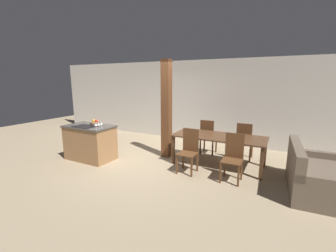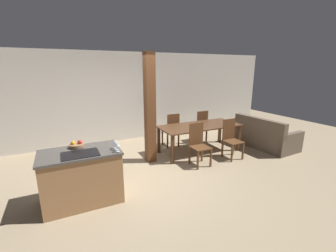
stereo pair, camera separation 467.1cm
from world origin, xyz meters
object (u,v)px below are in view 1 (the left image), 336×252
(kitchen_island, at_px, (90,142))
(dining_chair_far_left, at_px, (208,137))
(couch, at_px, (314,177))
(timber_post, at_px, (167,110))
(wine_glass_middle, at_px, (99,124))
(wine_glass_near, at_px, (96,125))
(dining_table, at_px, (219,139))
(fruit_bowl, at_px, (95,122))
(dining_chair_far_right, at_px, (244,141))
(dining_chair_near_left, at_px, (189,150))
(wine_glass_far, at_px, (101,124))
(dining_chair_near_right, at_px, (233,157))

(kitchen_island, height_order, dining_chair_far_left, dining_chair_far_left)
(couch, xyz_separation_m, timber_post, (-3.36, 0.49, 1.00))
(wine_glass_middle, xyz_separation_m, couch, (4.48, 0.84, -0.74))
(wine_glass_near, height_order, dining_table, wine_glass_near)
(fruit_bowl, distance_m, timber_post, 1.94)
(wine_glass_near, distance_m, dining_chair_far_right, 3.74)
(dining_chair_near_left, xyz_separation_m, dining_chair_far_right, (0.98, 1.39, 0.00))
(wine_glass_far, height_order, couch, wine_glass_far)
(kitchen_island, height_order, dining_table, kitchen_island)
(wine_glass_far, xyz_separation_m, dining_chair_far_right, (3.03, 1.95, -0.52))
(fruit_bowl, distance_m, dining_table, 3.26)
(dining_chair_far_left, bearing_deg, wine_glass_near, 45.93)
(wine_glass_near, relative_size, dining_chair_near_left, 0.16)
(couch, height_order, timber_post, timber_post)
(wine_glass_far, relative_size, dining_chair_far_right, 0.16)
(wine_glass_far, bearing_deg, wine_glass_near, -90.00)
(wine_glass_far, relative_size, dining_chair_near_right, 0.16)
(dining_chair_near_right, height_order, dining_chair_far_left, same)
(wine_glass_middle, distance_m, couch, 4.62)
(wine_glass_middle, bearing_deg, dining_chair_near_left, 17.56)
(wine_glass_middle, xyz_separation_m, dining_table, (2.54, 1.34, -0.37))
(wine_glass_middle, bearing_deg, wine_glass_near, -90.00)
(kitchen_island, bearing_deg, wine_glass_far, -13.48)
(kitchen_island, bearing_deg, dining_chair_far_left, 34.83)
(fruit_bowl, xyz_separation_m, dining_chair_near_left, (2.63, 0.20, -0.44))
(fruit_bowl, bearing_deg, wine_glass_near, -42.88)
(wine_glass_near, distance_m, dining_chair_far_left, 3.00)
(wine_glass_far, height_order, dining_chair_far_left, wine_glass_far)
(fruit_bowl, height_order, couch, fruit_bowl)
(wine_glass_near, relative_size, couch, 0.09)
(fruit_bowl, distance_m, dining_chair_far_left, 3.10)
(dining_chair_near_left, bearing_deg, dining_table, 54.75)
(kitchen_island, relative_size, fruit_bowl, 5.06)
(fruit_bowl, relative_size, wine_glass_near, 1.63)
(wine_glass_far, xyz_separation_m, dining_chair_near_right, (3.03, 0.56, -0.52))
(dining_chair_far_right, bearing_deg, dining_table, 54.75)
(dining_chair_far_left, xyz_separation_m, timber_post, (-0.93, -0.70, 0.78))
(dining_chair_near_left, height_order, dining_chair_far_left, same)
(fruit_bowl, bearing_deg, wine_glass_middle, -37.92)
(fruit_bowl, bearing_deg, couch, 4.45)
(dining_chair_near_right, bearing_deg, fruit_bowl, -176.79)
(wine_glass_far, bearing_deg, dining_chair_far_left, 43.51)
(wine_glass_middle, height_order, wine_glass_far, same)
(fruit_bowl, bearing_deg, dining_table, 16.02)
(kitchen_island, distance_m, wine_glass_middle, 0.83)
(kitchen_island, xyz_separation_m, couch, (5.04, 0.62, -0.16))
(couch, bearing_deg, dining_chair_far_right, 47.43)
(kitchen_island, height_order, dining_chair_far_right, dining_chair_far_right)
(dining_chair_far_left, relative_size, timber_post, 0.38)
(kitchen_island, relative_size, wine_glass_near, 8.25)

